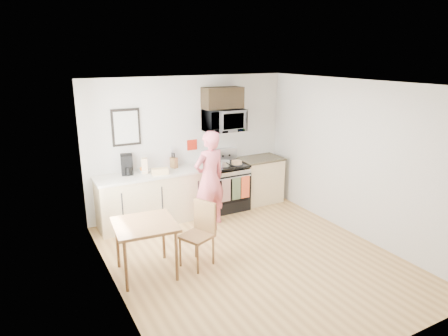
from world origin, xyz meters
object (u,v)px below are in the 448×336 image
dining_table (145,229)px  cake (237,163)px  chair (203,224)px  range (226,187)px  microwave (224,120)px  person (210,179)px

dining_table → cake: bearing=32.7°
cake → chair: bearing=-133.5°
dining_table → cake: cake is taller
range → microwave: (-0.00, 0.10, 1.32)m
person → cake: 0.85m
range → chair: 2.18m
microwave → chair: bearing=-126.1°
range → chair: (-1.33, -1.71, 0.18)m
microwave → person: 1.26m
dining_table → cake: (2.30, 1.48, 0.28)m
microwave → cake: microwave is taller
range → cake: size_ratio=4.74×
dining_table → cake: size_ratio=3.34×
cake → person: bearing=-154.7°
person → chair: person is taller
person → chair: 1.40m
microwave → cake: bearing=-63.0°
chair → range: bearing=28.4°
cake → microwave: bearing=117.0°
microwave → cake: size_ratio=3.10×
range → cake: bearing=-50.4°
microwave → cake: 0.85m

